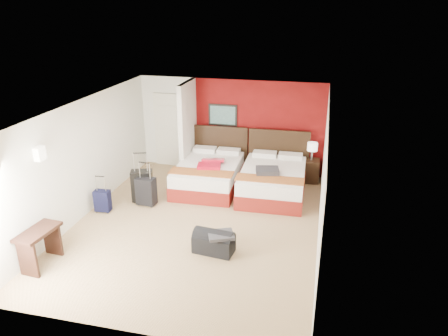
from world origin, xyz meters
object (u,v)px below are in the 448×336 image
(nightstand, at_px, (311,171))
(suitcase_navy, at_px, (103,202))
(bed_right, at_px, (273,182))
(red_suitcase_open, at_px, (211,163))
(desk, at_px, (40,248))
(suitcase_black, at_px, (142,187))
(table_lamp, at_px, (312,151))
(bed_left, at_px, (209,175))
(duffel_bag, at_px, (214,243))
(suitcase_charcoal, at_px, (146,192))

(nightstand, relative_size, suitcase_navy, 1.24)
(bed_right, relative_size, red_suitcase_open, 2.83)
(desk, bearing_deg, suitcase_black, 81.32)
(desk, bearing_deg, bed_right, 52.53)
(table_lamp, bearing_deg, suitcase_navy, -147.49)
(bed_left, distance_m, duffel_bag, 3.00)
(suitcase_navy, distance_m, duffel_bag, 2.99)
(bed_left, relative_size, bed_right, 0.98)
(suitcase_charcoal, bearing_deg, bed_left, 55.36)
(red_suitcase_open, relative_size, suitcase_navy, 1.60)
(bed_right, bearing_deg, duffel_bag, -105.92)
(suitcase_black, distance_m, duffel_bag, 2.78)
(bed_left, distance_m, desk, 4.44)
(suitcase_black, bearing_deg, desk, -121.41)
(table_lamp, bearing_deg, desk, -132.07)
(bed_left, bearing_deg, nightstand, 19.89)
(red_suitcase_open, height_order, suitcase_black, red_suitcase_open)
(suitcase_black, bearing_deg, bed_right, 2.77)
(suitcase_black, bearing_deg, suitcase_charcoal, -63.44)
(suitcase_charcoal, relative_size, desk, 0.76)
(duffel_bag, bearing_deg, suitcase_charcoal, 148.73)
(nightstand, relative_size, table_lamp, 1.29)
(bed_left, distance_m, table_lamp, 2.70)
(bed_right, xyz_separation_m, desk, (-3.60, -3.92, 0.02))
(bed_left, relative_size, suitcase_charcoal, 3.34)
(table_lamp, distance_m, duffel_bag, 4.20)
(bed_left, height_order, bed_right, bed_right)
(desk, bearing_deg, table_lamp, 53.00)
(nightstand, relative_size, suitcase_black, 0.82)
(suitcase_navy, height_order, duffel_bag, suitcase_navy)
(nightstand, relative_size, desk, 0.71)
(table_lamp, bearing_deg, nightstand, 0.00)
(table_lamp, bearing_deg, bed_left, -158.70)
(desk, bearing_deg, bed_left, 68.54)
(red_suitcase_open, height_order, duffel_bag, red_suitcase_open)
(suitcase_charcoal, bearing_deg, nightstand, 38.31)
(bed_right, distance_m, nightstand, 1.33)
(duffel_bag, height_order, desk, desk)
(bed_left, height_order, suitcase_black, suitcase_black)
(bed_right, bearing_deg, nightstand, 48.53)
(table_lamp, bearing_deg, duffel_bag, -112.55)
(bed_left, height_order, red_suitcase_open, red_suitcase_open)
(nightstand, height_order, suitcase_charcoal, suitcase_charcoal)
(table_lamp, relative_size, duffel_bag, 0.62)
(table_lamp, height_order, duffel_bag, table_lamp)
(desk, bearing_deg, duffel_bag, 26.17)
(table_lamp, height_order, suitcase_charcoal, table_lamp)
(red_suitcase_open, height_order, table_lamp, table_lamp)
(suitcase_charcoal, relative_size, duffel_bag, 0.85)
(bed_left, bearing_deg, duffel_bag, -74.33)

